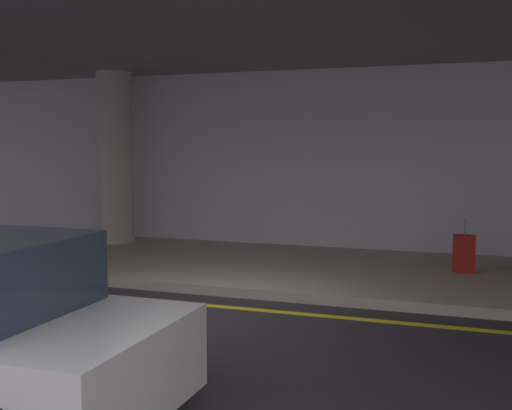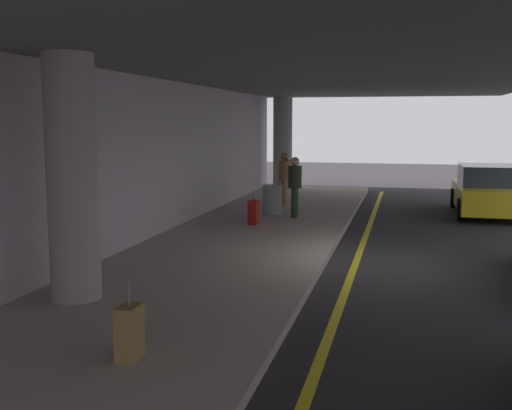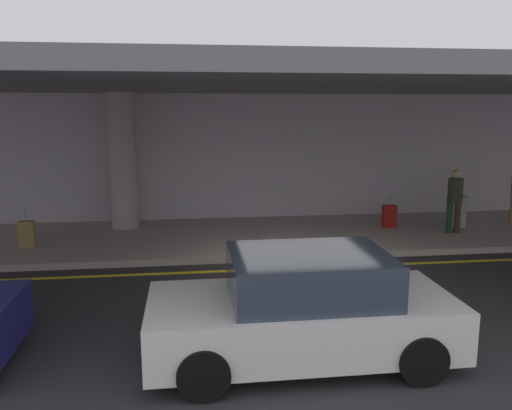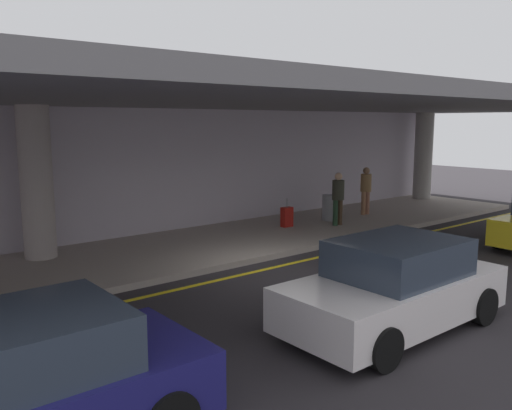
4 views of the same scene
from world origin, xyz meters
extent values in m
plane|color=#2C282C|center=(0.00, 0.00, 0.00)|extent=(60.00, 60.00, 0.00)
cube|color=#A5988D|center=(0.00, 3.10, 0.07)|extent=(26.00, 4.20, 0.15)
cube|color=yellow|center=(0.00, 0.45, 0.00)|extent=(26.00, 0.14, 0.01)
cylinder|color=#9F938F|center=(-4.00, 4.33, 1.97)|extent=(0.75, 0.75, 3.65)
cube|color=slate|center=(0.00, 2.60, 3.95)|extent=(28.00, 13.20, 0.30)
cube|color=#B3A8B5|center=(0.00, 5.35, 1.90)|extent=(26.00, 0.30, 3.80)
cube|color=white|center=(-0.80, -3.61, 0.55)|extent=(4.10, 1.80, 0.70)
cube|color=#2D3847|center=(-0.70, -3.61, 1.20)|extent=(2.10, 1.60, 0.60)
cylinder|color=black|center=(0.55, -2.76, 0.32)|extent=(0.64, 0.22, 0.64)
cylinder|color=black|center=(0.55, -4.46, 0.32)|extent=(0.64, 0.22, 0.64)
cylinder|color=black|center=(-2.15, -2.76, 0.32)|extent=(0.64, 0.22, 0.64)
cylinder|color=black|center=(-2.15, -4.46, 0.32)|extent=(0.64, 0.22, 0.64)
cylinder|color=#1B321F|center=(4.52, 2.52, 0.56)|extent=(0.16, 0.16, 0.82)
cylinder|color=#39281A|center=(4.74, 2.52, 0.56)|extent=(0.16, 0.16, 0.82)
cylinder|color=#2A2B20|center=(4.63, 2.52, 1.28)|extent=(0.38, 0.38, 0.62)
sphere|color=tan|center=(4.63, 2.52, 1.71)|extent=(0.24, 0.24, 0.24)
cube|color=olive|center=(-6.07, 2.49, 0.46)|extent=(0.36, 0.22, 0.62)
cylinder|color=slate|center=(-6.07, 2.49, 0.91)|extent=(0.02, 0.02, 0.28)
cube|color=maroon|center=(3.21, 3.36, 0.46)|extent=(0.36, 0.22, 0.62)
cylinder|color=slate|center=(3.21, 3.36, 0.91)|extent=(0.02, 0.02, 0.28)
cylinder|color=gray|center=(5.10, 3.26, 0.57)|extent=(0.56, 0.56, 0.85)
camera|label=1|loc=(3.39, -7.53, 2.23)|focal=44.38mm
camera|label=2|loc=(-12.25, -0.48, 2.82)|focal=43.56mm
camera|label=3|loc=(-2.29, -10.18, 3.40)|focal=36.87mm
camera|label=4|loc=(-7.86, -8.66, 3.40)|focal=37.09mm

